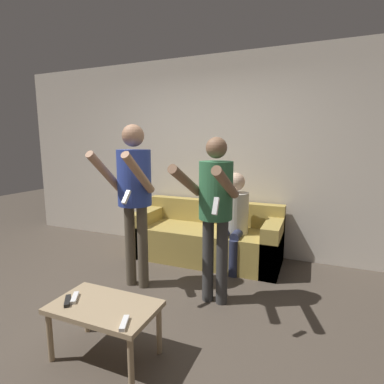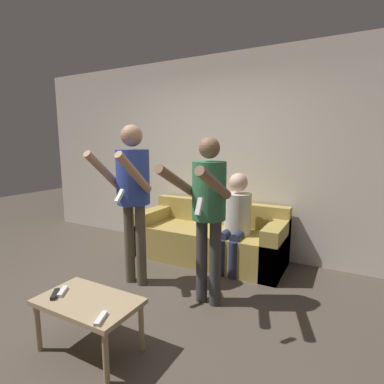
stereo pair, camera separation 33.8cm
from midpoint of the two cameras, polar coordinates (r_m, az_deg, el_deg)
ground_plane at (r=2.94m, az=-9.75°, el=-22.28°), size 14.00×14.00×0.00m
wall_back at (r=4.26m, az=6.65°, el=6.85°), size 6.40×0.06×2.70m
couch at (r=4.02m, az=6.01°, el=-8.98°), size 1.91×0.76×0.74m
person_standing_left at (r=3.16m, az=-8.32°, el=1.06°), size 0.47×0.65×1.72m
person_standing_right at (r=2.74m, az=6.56°, el=-2.23°), size 0.43×0.74×1.59m
person_seated at (r=3.67m, az=11.02°, el=-4.67°), size 0.33×0.54×1.18m
coffee_table at (r=2.40m, az=-15.15°, el=-20.34°), size 0.75×0.44×0.41m
remote_near at (r=2.12m, az=-12.32°, el=-22.59°), size 0.09×0.15×0.02m
remote_mid at (r=2.50m, az=-21.02°, el=-17.79°), size 0.12×0.14×0.02m
remote_far at (r=2.52m, az=-19.83°, el=-17.49°), size 0.11×0.15×0.02m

